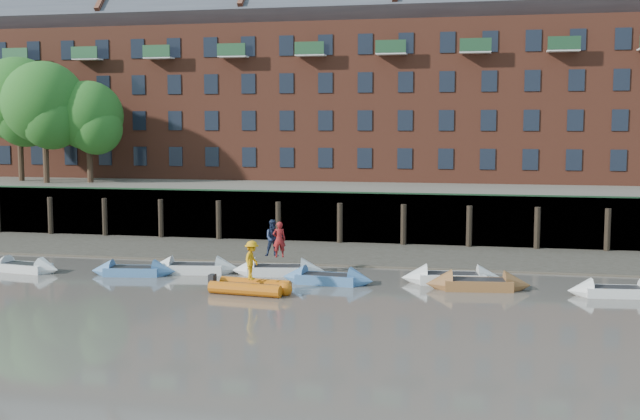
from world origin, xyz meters
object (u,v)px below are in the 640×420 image
(person_rib_crew, at_px, (252,260))
(person_rower_a, at_px, (279,239))
(rowboat_2, at_px, (194,268))
(rowboat_0, at_px, (24,267))
(rowboat_6, at_px, (478,284))
(person_rower_b, at_px, (274,238))
(rowboat_5, at_px, (452,278))
(rowboat_1, at_px, (133,271))
(rowboat_7, at_px, (616,291))
(rowboat_4, at_px, (327,279))
(rowboat_3, at_px, (278,270))
(rib_tender, at_px, (253,287))

(person_rib_crew, bearing_deg, person_rower_a, 1.62)
(rowboat_2, bearing_deg, rowboat_0, -179.55)
(rowboat_6, distance_m, person_rower_b, 10.39)
(rowboat_5, relative_size, person_rower_a, 2.75)
(rowboat_1, xyz_separation_m, rowboat_7, (22.87, -0.26, -0.00))
(rowboat_0, bearing_deg, person_rower_b, 17.31)
(rowboat_0, distance_m, rowboat_2, 8.81)
(rowboat_2, bearing_deg, person_rower_a, -4.31)
(rowboat_6, height_order, person_rower_a, person_rower_a)
(rowboat_2, height_order, rowboat_5, rowboat_5)
(person_rower_b, bearing_deg, rowboat_6, -30.19)
(rowboat_7, bearing_deg, rowboat_2, 170.08)
(rowboat_5, bearing_deg, rowboat_4, -175.14)
(rowboat_0, relative_size, rowboat_5, 0.88)
(rowboat_3, distance_m, rowboat_4, 3.26)
(person_rower_b, bearing_deg, rowboat_4, -50.50)
(rowboat_2, xyz_separation_m, rowboat_6, (14.14, -1.24, 0.00))
(rowboat_3, xyz_separation_m, rowboat_7, (15.79, -1.81, -0.02))
(rowboat_2, relative_size, rowboat_4, 1.06)
(rowboat_2, bearing_deg, rowboat_3, -4.21)
(rowboat_1, distance_m, rowboat_7, 22.87)
(rowboat_4, distance_m, person_rower_b, 3.94)
(rowboat_3, distance_m, rowboat_6, 9.97)
(rowboat_0, bearing_deg, person_rower_a, 16.23)
(rowboat_2, height_order, rowboat_7, rowboat_2)
(rowboat_6, relative_size, rib_tender, 1.29)
(rib_tender, bearing_deg, rowboat_1, 164.79)
(rowboat_2, xyz_separation_m, rib_tender, (4.32, -4.07, 0.04))
(rowboat_6, bearing_deg, rowboat_2, 168.29)
(rowboat_5, xyz_separation_m, person_rower_b, (-8.90, 0.53, 1.59))
(rowboat_1, height_order, rowboat_7, rowboat_1)
(rowboat_4, relative_size, rowboat_6, 0.93)
(rowboat_3, xyz_separation_m, rowboat_4, (2.83, -1.62, -0.01))
(rowboat_0, bearing_deg, rib_tender, -2.96)
(rowboat_2, bearing_deg, rowboat_4, -18.87)
(rowboat_5, relative_size, rowboat_6, 1.01)
(rowboat_5, bearing_deg, person_rower_b, 168.96)
(rowboat_0, xyz_separation_m, rowboat_7, (28.78, -0.06, -0.00))
(rowboat_6, bearing_deg, person_rower_b, 163.34)
(rib_tender, relative_size, person_rower_b, 2.02)
(rowboat_5, bearing_deg, rowboat_2, 172.40)
(rowboat_0, height_order, person_rower_b, person_rower_b)
(rowboat_1, bearing_deg, rowboat_0, 173.63)
(rowboat_7, height_order, person_rower_a, person_rower_a)
(rowboat_0, xyz_separation_m, rowboat_1, (5.91, 0.20, 0.00))
(rowboat_2, bearing_deg, rowboat_6, -13.75)
(person_rower_a, bearing_deg, rowboat_5, 153.35)
(rowboat_0, height_order, rowboat_3, rowboat_3)
(rib_tender, height_order, person_rower_b, person_rower_b)
(rowboat_3, distance_m, person_rower_a, 1.56)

